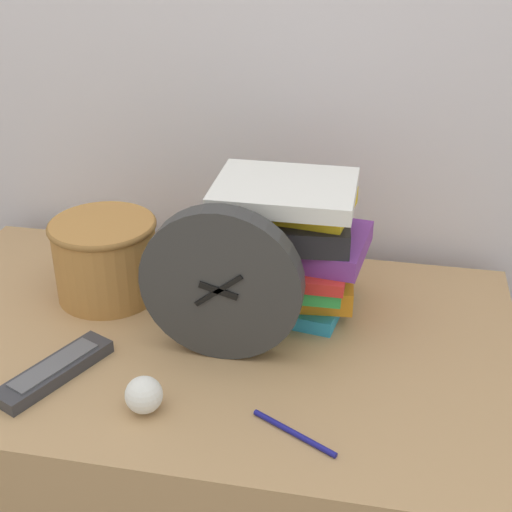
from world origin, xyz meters
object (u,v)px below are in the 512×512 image
(desk_clock, at_px, (221,285))
(pen, at_px, (294,433))
(tv_remote, at_px, (55,371))
(book_stack, at_px, (289,248))
(basket, at_px, (105,256))
(crumpled_paper_ball, at_px, (144,395))

(desk_clock, height_order, pen, desk_clock)
(desk_clock, distance_m, tv_remote, 0.28)
(book_stack, distance_m, basket, 0.32)
(crumpled_paper_ball, bearing_deg, desk_clock, 63.81)
(pen, bearing_deg, crumpled_paper_ball, 177.23)
(book_stack, distance_m, crumpled_paper_ball, 0.35)
(desk_clock, xyz_separation_m, book_stack, (0.08, 0.15, -0.01))
(book_stack, relative_size, tv_remote, 1.38)
(tv_remote, distance_m, pen, 0.37)
(book_stack, bearing_deg, crumpled_paper_ball, -116.98)
(book_stack, distance_m, pen, 0.34)
(pen, bearing_deg, basket, 141.82)
(book_stack, height_order, crumpled_paper_ball, book_stack)
(tv_remote, bearing_deg, crumpled_paper_ball, -16.45)
(basket, bearing_deg, desk_clock, -29.08)
(tv_remote, xyz_separation_m, crumpled_paper_ball, (0.16, -0.05, 0.02))
(desk_clock, height_order, basket, desk_clock)
(book_stack, distance_m, tv_remote, 0.42)
(desk_clock, height_order, book_stack, desk_clock)
(crumpled_paper_ball, distance_m, pen, 0.21)
(pen, bearing_deg, tv_remote, 171.30)
(tv_remote, bearing_deg, desk_clock, 24.80)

